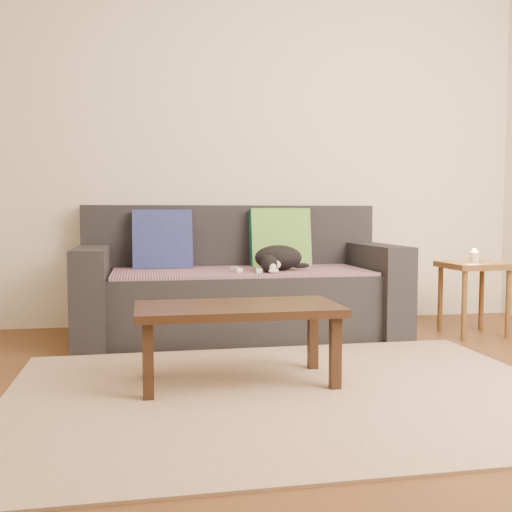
{
  "coord_description": "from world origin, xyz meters",
  "views": [
    {
      "loc": [
        -0.64,
        -2.4,
        0.81
      ],
      "look_at": [
        0.05,
        1.2,
        0.55
      ],
      "focal_mm": 42.0,
      "sensor_mm": 36.0,
      "label": 1
    }
  ],
  "objects_px": {
    "wii_remote_a": "(236,270)",
    "wii_remote_b": "(259,270)",
    "cat": "(278,258)",
    "sofa": "(238,288)",
    "side_table": "(474,275)",
    "coffee_table": "(238,315)"
  },
  "relations": [
    {
      "from": "sofa",
      "to": "side_table",
      "type": "bearing_deg",
      "value": -13.02
    },
    {
      "from": "wii_remote_b",
      "to": "coffee_table",
      "type": "bearing_deg",
      "value": 172.54
    },
    {
      "from": "cat",
      "to": "wii_remote_b",
      "type": "relative_size",
      "value": 2.65
    },
    {
      "from": "coffee_table",
      "to": "wii_remote_a",
      "type": "bearing_deg",
      "value": 81.54
    },
    {
      "from": "wii_remote_b",
      "to": "sofa",
      "type": "bearing_deg",
      "value": 24.38
    },
    {
      "from": "cat",
      "to": "sofa",
      "type": "bearing_deg",
      "value": 119.34
    },
    {
      "from": "wii_remote_b",
      "to": "cat",
      "type": "bearing_deg",
      "value": -39.62
    },
    {
      "from": "wii_remote_a",
      "to": "coffee_table",
      "type": "xyz_separation_m",
      "value": [
        -0.15,
        -0.99,
        -0.12
      ]
    },
    {
      "from": "sofa",
      "to": "coffee_table",
      "type": "height_order",
      "value": "sofa"
    },
    {
      "from": "side_table",
      "to": "coffee_table",
      "type": "bearing_deg",
      "value": -153.37
    },
    {
      "from": "cat",
      "to": "side_table",
      "type": "relative_size",
      "value": 0.82
    },
    {
      "from": "wii_remote_a",
      "to": "wii_remote_b",
      "type": "relative_size",
      "value": 1.0
    },
    {
      "from": "cat",
      "to": "coffee_table",
      "type": "bearing_deg",
      "value": -135.19
    },
    {
      "from": "wii_remote_b",
      "to": "coffee_table",
      "type": "height_order",
      "value": "wii_remote_b"
    },
    {
      "from": "wii_remote_a",
      "to": "wii_remote_b",
      "type": "bearing_deg",
      "value": -130.72
    },
    {
      "from": "cat",
      "to": "wii_remote_b",
      "type": "xyz_separation_m",
      "value": [
        -0.15,
        -0.13,
        -0.06
      ]
    },
    {
      "from": "cat",
      "to": "side_table",
      "type": "height_order",
      "value": "cat"
    },
    {
      "from": "wii_remote_a",
      "to": "wii_remote_b",
      "type": "xyz_separation_m",
      "value": [
        0.13,
        -0.08,
        0.0
      ]
    },
    {
      "from": "coffee_table",
      "to": "cat",
      "type": "bearing_deg",
      "value": 67.54
    },
    {
      "from": "wii_remote_b",
      "to": "side_table",
      "type": "bearing_deg",
      "value": -82.14
    },
    {
      "from": "wii_remote_b",
      "to": "side_table",
      "type": "relative_size",
      "value": 0.31
    },
    {
      "from": "sofa",
      "to": "wii_remote_b",
      "type": "xyz_separation_m",
      "value": [
        0.08,
        -0.31,
        0.15
      ]
    }
  ]
}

